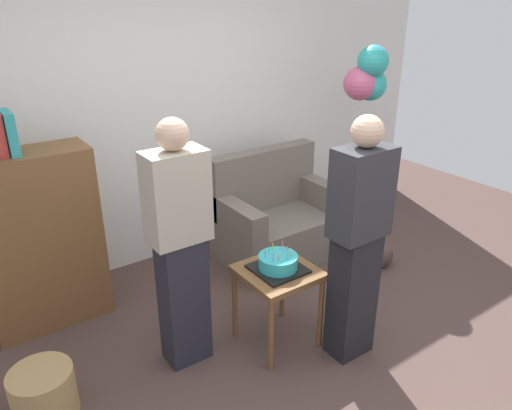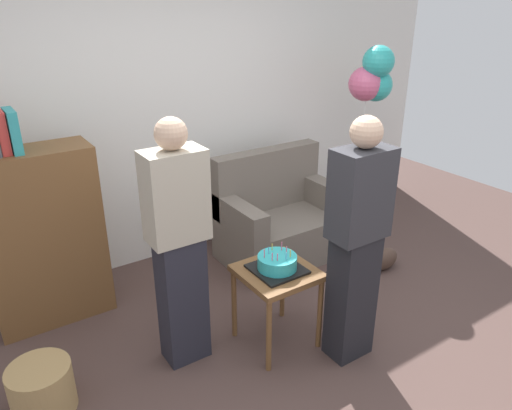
# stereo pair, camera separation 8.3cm
# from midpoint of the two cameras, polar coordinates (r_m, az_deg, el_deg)

# --- Properties ---
(ground_plane) EXTENTS (8.00, 8.00, 0.00)m
(ground_plane) POSITION_cam_midpoint_polar(r_m,az_deg,el_deg) (3.37, 6.68, -18.52)
(ground_plane) COLOR #4C3833
(wall_back) EXTENTS (6.00, 0.10, 2.70)m
(wall_back) POSITION_cam_midpoint_polar(r_m,az_deg,el_deg) (4.33, -11.04, 11.07)
(wall_back) COLOR silver
(wall_back) RESTS_ON ground_plane
(couch) EXTENTS (1.10, 0.70, 0.96)m
(couch) POSITION_cam_midpoint_polar(r_m,az_deg,el_deg) (4.48, 1.83, -1.77)
(couch) COLOR #6B6056
(couch) RESTS_ON ground_plane
(bookshelf) EXTENTS (0.80, 0.36, 1.61)m
(bookshelf) POSITION_cam_midpoint_polar(r_m,az_deg,el_deg) (3.76, -24.63, -3.40)
(bookshelf) COLOR brown
(bookshelf) RESTS_ON ground_plane
(side_table) EXTENTS (0.48, 0.48, 0.57)m
(side_table) POSITION_cam_midpoint_polar(r_m,az_deg,el_deg) (3.30, 1.81, -8.85)
(side_table) COLOR brown
(side_table) RESTS_ON ground_plane
(birthday_cake) EXTENTS (0.32, 0.32, 0.17)m
(birthday_cake) POSITION_cam_midpoint_polar(r_m,az_deg,el_deg) (3.23, 1.84, -6.81)
(birthday_cake) COLOR black
(birthday_cake) RESTS_ON side_table
(person_blowing_candles) EXTENTS (0.36, 0.22, 1.63)m
(person_blowing_candles) POSITION_cam_midpoint_polar(r_m,az_deg,el_deg) (3.02, -9.63, -4.82)
(person_blowing_candles) COLOR #23232D
(person_blowing_candles) RESTS_ON ground_plane
(person_holding_cake) EXTENTS (0.36, 0.22, 1.63)m
(person_holding_cake) POSITION_cam_midpoint_polar(r_m,az_deg,el_deg) (3.09, 10.98, -4.25)
(person_holding_cake) COLOR black
(person_holding_cake) RESTS_ON ground_plane
(wicker_basket) EXTENTS (0.36, 0.36, 0.30)m
(wicker_basket) POSITION_cam_midpoint_polar(r_m,az_deg,el_deg) (3.24, -24.27, -19.40)
(wicker_basket) COLOR #A88451
(wicker_basket) RESTS_ON ground_plane
(handbag) EXTENTS (0.28, 0.14, 0.20)m
(handbag) POSITION_cam_midpoint_polar(r_m,az_deg,el_deg) (4.48, 13.90, -5.94)
(handbag) COLOR #473328
(handbag) RESTS_ON ground_plane
(balloon_bunch) EXTENTS (0.41, 0.39, 1.84)m
(balloon_bunch) POSITION_cam_midpoint_polar(r_m,az_deg,el_deg) (4.67, 12.33, 14.37)
(balloon_bunch) COLOR silver
(balloon_bunch) RESTS_ON ground_plane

